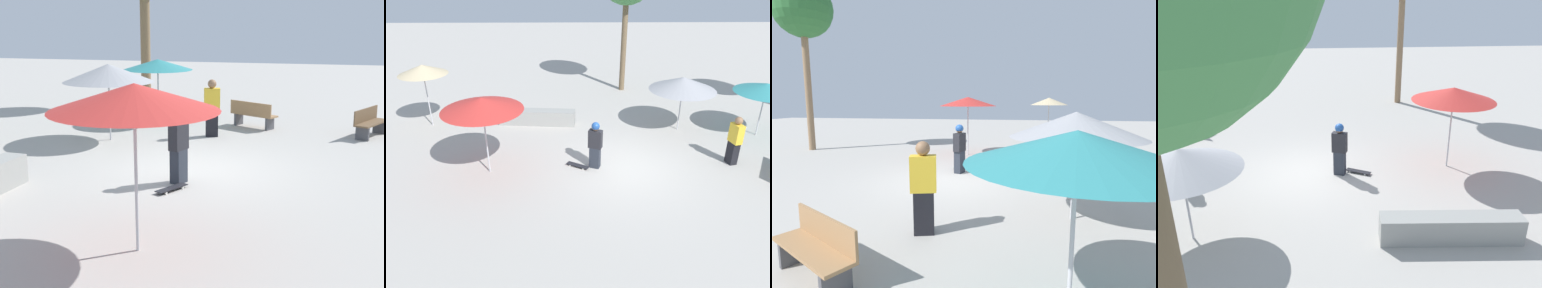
% 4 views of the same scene
% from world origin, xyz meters
% --- Properties ---
extents(ground_plane, '(60.00, 60.00, 0.00)m').
position_xyz_m(ground_plane, '(0.00, 0.00, 0.00)').
color(ground_plane, '#ADA8A0').
extents(skater_main, '(0.49, 0.38, 1.65)m').
position_xyz_m(skater_main, '(0.99, -0.12, 0.89)').
color(skater_main, '#282D38').
rests_on(skater_main, ground_plane).
extents(skateboard, '(0.80, 0.57, 0.07)m').
position_xyz_m(skateboard, '(1.56, -0.12, 0.06)').
color(skateboard, black).
rests_on(skateboard, ground_plane).
extents(concrete_ledge, '(3.22, 0.78, 0.62)m').
position_xyz_m(concrete_ledge, '(3.23, -3.74, 0.31)').
color(concrete_ledge, gray).
rests_on(concrete_ledge, ground_plane).
extents(shade_umbrella_red, '(2.54, 2.54, 2.60)m').
position_xyz_m(shade_umbrella_red, '(4.48, 0.14, 2.39)').
color(shade_umbrella_red, '#B7B7BC').
rests_on(shade_umbrella_red, ground_plane).
extents(shade_umbrella_tan, '(1.93, 1.93, 2.59)m').
position_xyz_m(shade_umbrella_tan, '(7.64, -3.69, 2.39)').
color(shade_umbrella_tan, '#B7B7BC').
rests_on(shade_umbrella_tan, ground_plane).
extents(shade_umbrella_teal, '(2.35, 2.35, 2.13)m').
position_xyz_m(shade_umbrella_teal, '(-5.59, -2.56, 1.95)').
color(shade_umbrella_teal, '#B7B7BC').
rests_on(shade_umbrella_teal, ground_plane).
extents(shade_umbrella_grey, '(2.62, 2.62, 2.21)m').
position_xyz_m(shade_umbrella_grey, '(-2.58, -3.12, 1.96)').
color(shade_umbrella_grey, '#B7B7BC').
rests_on(shade_umbrella_grey, ground_plane).
extents(bystander_watching, '(0.37, 0.52, 1.72)m').
position_xyz_m(bystander_watching, '(-3.73, -0.32, 0.86)').
color(bystander_watching, black).
rests_on(bystander_watching, ground_plane).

